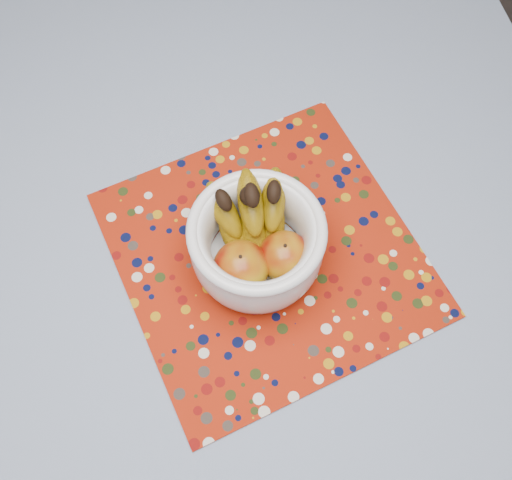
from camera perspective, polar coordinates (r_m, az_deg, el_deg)
The scene contains 4 objects.
table at distance 1.00m, azimuth -4.63°, elevation -5.24°, with size 1.20×1.20×0.75m.
tablecloth at distance 0.92m, azimuth -5.00°, elevation -3.48°, with size 1.32×1.32×0.01m, color slate.
placemat at distance 0.93m, azimuth 1.07°, elevation -1.29°, with size 0.44×0.44×0.00m, color #981C08.
fruit_bowl at distance 0.86m, azimuth -0.04°, elevation 0.25°, with size 0.19×0.21×0.16m.
Camera 1 is at (0.01, -0.35, 1.61)m, focal length 42.00 mm.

